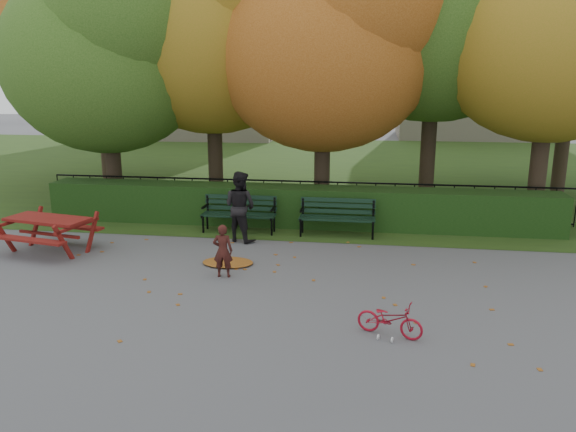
# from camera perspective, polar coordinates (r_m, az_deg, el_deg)

# --- Properties ---
(ground) EXTENTS (90.00, 90.00, 0.00)m
(ground) POSITION_cam_1_polar(r_m,az_deg,el_deg) (10.23, -2.52, -7.32)
(ground) COLOR slate
(ground) RESTS_ON ground
(grass_strip) EXTENTS (90.00, 90.00, 0.00)m
(grass_strip) POSITION_cam_1_polar(r_m,az_deg,el_deg) (23.72, 3.88, 4.91)
(grass_strip) COLOR #263E16
(grass_strip) RESTS_ON ground
(building_left) EXTENTS (10.00, 7.00, 15.00)m
(building_left) POSITION_cam_1_polar(r_m,az_deg,el_deg) (37.17, -9.13, 19.61)
(building_left) COLOR #C3B59A
(building_left) RESTS_ON ground
(building_right) EXTENTS (9.00, 6.00, 12.00)m
(building_right) POSITION_cam_1_polar(r_m,az_deg,el_deg) (37.93, 18.54, 16.70)
(building_right) COLOR #C3B59A
(building_right) RESTS_ON ground
(hedge) EXTENTS (13.00, 0.90, 1.00)m
(hedge) POSITION_cam_1_polar(r_m,az_deg,el_deg) (14.34, 0.84, 1.01)
(hedge) COLOR black
(hedge) RESTS_ON ground
(iron_fence) EXTENTS (14.00, 0.04, 1.02)m
(iron_fence) POSITION_cam_1_polar(r_m,az_deg,el_deg) (15.11, 1.24, 1.81)
(iron_fence) COLOR black
(iron_fence) RESTS_ON ground
(tree_a) EXTENTS (5.88, 5.60, 7.48)m
(tree_a) POSITION_cam_1_polar(r_m,az_deg,el_deg) (16.52, -17.47, 16.14)
(tree_a) COLOR #2D2118
(tree_a) RESTS_ON ground
(tree_b) EXTENTS (6.72, 6.40, 8.79)m
(tree_b) POSITION_cam_1_polar(r_m,az_deg,el_deg) (16.75, -6.84, 19.65)
(tree_b) COLOR #2D2118
(tree_b) RESTS_ON ground
(tree_c) EXTENTS (6.30, 6.00, 8.00)m
(tree_c) POSITION_cam_1_polar(r_m,az_deg,el_deg) (15.39, 4.90, 18.05)
(tree_c) COLOR #2D2118
(tree_c) RESTS_ON ground
(tree_e) EXTENTS (6.09, 5.80, 8.16)m
(tree_e) POSITION_cam_1_polar(r_m,az_deg,el_deg) (15.90, 26.85, 17.48)
(tree_e) COLOR #2D2118
(tree_e) RESTS_ON ground
(tree_f) EXTENTS (6.93, 6.60, 9.19)m
(tree_f) POSITION_cam_1_polar(r_m,az_deg,el_deg) (20.74, -18.26, 18.76)
(tree_f) COLOR #2D2118
(tree_f) RESTS_ON ground
(bench_left) EXTENTS (1.80, 0.57, 0.88)m
(bench_left) POSITION_cam_1_polar(r_m,az_deg,el_deg) (13.80, -4.95, 0.53)
(bench_left) COLOR black
(bench_left) RESTS_ON ground
(bench_right) EXTENTS (1.80, 0.57, 0.88)m
(bench_right) POSITION_cam_1_polar(r_m,az_deg,el_deg) (13.46, 5.04, 0.18)
(bench_right) COLOR black
(bench_right) RESTS_ON ground
(picnic_table) EXTENTS (2.04, 1.76, 0.87)m
(picnic_table) POSITION_cam_1_polar(r_m,az_deg,el_deg) (13.16, -23.19, -0.88)
(picnic_table) COLOR maroon
(picnic_table) RESTS_ON ground
(leaf_pile) EXTENTS (1.14, 0.87, 0.07)m
(leaf_pile) POSITION_cam_1_polar(r_m,az_deg,el_deg) (11.54, -6.13, -4.69)
(leaf_pile) COLOR maroon
(leaf_pile) RESTS_ON ground
(leaf_scatter) EXTENTS (9.00, 5.70, 0.01)m
(leaf_scatter) POSITION_cam_1_polar(r_m,az_deg,el_deg) (10.50, -2.21, -6.70)
(leaf_scatter) COLOR maroon
(leaf_scatter) RESTS_ON ground
(child) EXTENTS (0.39, 0.27, 1.03)m
(child) POSITION_cam_1_polar(r_m,az_deg,el_deg) (10.69, -6.64, -3.53)
(child) COLOR #3B1713
(child) RESTS_ON ground
(adult) EXTENTS (0.98, 0.89, 1.64)m
(adult) POSITION_cam_1_polar(r_m,az_deg,el_deg) (12.93, -4.90, 0.97)
(adult) COLOR black
(adult) RESTS_ON ground
(bicycle) EXTENTS (1.05, 0.64, 0.52)m
(bicycle) POSITION_cam_1_polar(r_m,az_deg,el_deg) (8.48, 10.31, -10.27)
(bicycle) COLOR maroon
(bicycle) RESTS_ON ground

